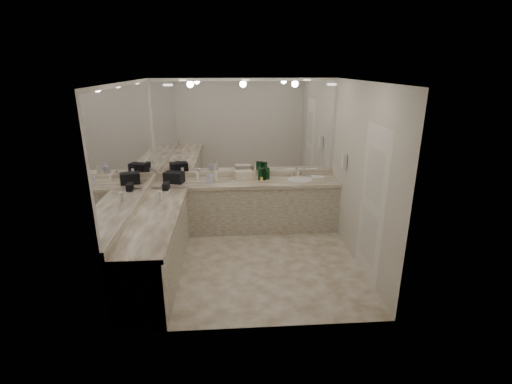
{
  "coord_description": "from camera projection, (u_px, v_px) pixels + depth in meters",
  "views": [
    {
      "loc": [
        -0.25,
        -4.95,
        2.79
      ],
      "look_at": [
        0.12,
        0.4,
        0.96
      ],
      "focal_mm": 26.0,
      "sensor_mm": 36.0,
      "label": 1
    }
  ],
  "objects": [
    {
      "name": "amenity_bottle_4",
      "position": [
        241.0,
        177.0,
        6.53
      ],
      "size": [
        0.04,
        0.04,
        0.08
      ],
      "primitive_type": "cylinder",
      "color": "silver",
      "rests_on": "vanity_back_top"
    },
    {
      "name": "black_bag_spill",
      "position": [
        166.0,
        186.0,
        5.96
      ],
      "size": [
        0.1,
        0.2,
        0.11
      ],
      "primitive_type": "cube",
      "rotation": [
        0.0,
        0.0,
        -0.05
      ],
      "color": "black",
      "rests_on": "vanity_left_top"
    },
    {
      "name": "mirror_back",
      "position": [
        245.0,
        128.0,
        6.42
      ],
      "size": [
        3.12,
        0.01,
        1.55
      ],
      "primitive_type": "cube",
      "color": "white",
      "rests_on": "wall_back"
    },
    {
      "name": "green_bottle_2",
      "position": [
        264.0,
        174.0,
        6.45
      ],
      "size": [
        0.07,
        0.07,
        0.2
      ],
      "primitive_type": "cylinder",
      "color": "#155026",
      "rests_on": "vanity_back_top"
    },
    {
      "name": "hand_towel",
      "position": [
        318.0,
        178.0,
        6.55
      ],
      "size": [
        0.24,
        0.18,
        0.04
      ],
      "primitive_type": "cube",
      "rotation": [
        0.0,
        0.0,
        -0.17
      ],
      "color": "white",
      "rests_on": "vanity_back_top"
    },
    {
      "name": "vanity_back_top",
      "position": [
        246.0,
        183.0,
        6.43
      ],
      "size": [
        3.2,
        0.64,
        0.06
      ],
      "primitive_type": "cube",
      "color": "beige",
      "rests_on": "vanity_back_base"
    },
    {
      "name": "door",
      "position": [
        372.0,
        205.0,
        4.88
      ],
      "size": [
        0.02,
        0.82,
        2.1
      ],
      "primitive_type": "cube",
      "color": "white",
      "rests_on": "wall_right"
    },
    {
      "name": "vanity_left_top",
      "position": [
        154.0,
        218.0,
        4.94
      ],
      "size": [
        0.64,
        2.42,
        0.06
      ],
      "primitive_type": "cube",
      "color": "beige",
      "rests_on": "vanity_left_base"
    },
    {
      "name": "amenity_bottle_2",
      "position": [
        245.0,
        176.0,
        6.51
      ],
      "size": [
        0.07,
        0.07,
        0.12
      ],
      "primitive_type": "cylinder",
      "color": "#9966B2",
      "rests_on": "vanity_back_top"
    },
    {
      "name": "lotion_left",
      "position": [
        161.0,
        196.0,
        5.49
      ],
      "size": [
        0.06,
        0.06,
        0.13
      ],
      "primitive_type": "cylinder",
      "color": "white",
      "rests_on": "vanity_left_top"
    },
    {
      "name": "backsplash_back",
      "position": [
        245.0,
        174.0,
        6.68
      ],
      "size": [
        3.2,
        0.04,
        0.1
      ],
      "primitive_type": "cube",
      "color": "beige",
      "rests_on": "vanity_back_top"
    },
    {
      "name": "vanity_left_base",
      "position": [
        156.0,
        248.0,
        5.08
      ],
      "size": [
        0.6,
        2.4,
        0.84
      ],
      "primitive_type": "cube",
      "color": "beige",
      "rests_on": "floor"
    },
    {
      "name": "soap_bottle_b",
      "position": [
        210.0,
        177.0,
        6.29
      ],
      "size": [
        0.12,
        0.12,
        0.21
      ],
      "primitive_type": "imported",
      "rotation": [
        0.0,
        0.0,
        -0.36
      ],
      "color": "silver",
      "rests_on": "vanity_back_top"
    },
    {
      "name": "green_bottle_0",
      "position": [
        264.0,
        173.0,
        6.53
      ],
      "size": [
        0.07,
        0.07,
        0.21
      ],
      "primitive_type": "cylinder",
      "color": "#155026",
      "rests_on": "vanity_back_top"
    },
    {
      "name": "ceiling",
      "position": [
        249.0,
        82.0,
        4.75
      ],
      "size": [
        3.2,
        3.2,
        0.0
      ],
      "primitive_type": "plane",
      "color": "white",
      "rests_on": "floor"
    },
    {
      "name": "amenity_bottle_1",
      "position": [
        261.0,
        177.0,
        6.51
      ],
      "size": [
        0.04,
        0.04,
        0.09
      ],
      "primitive_type": "cylinder",
      "color": "white",
      "rests_on": "vanity_back_top"
    },
    {
      "name": "amenity_bottle_3",
      "position": [
        254.0,
        176.0,
        6.44
      ],
      "size": [
        0.06,
        0.06,
        0.14
      ],
      "primitive_type": "cylinder",
      "color": "#E0B28C",
      "rests_on": "vanity_back_top"
    },
    {
      "name": "sink",
      "position": [
        300.0,
        180.0,
        6.49
      ],
      "size": [
        0.44,
        0.44,
        0.03
      ],
      "primitive_type": "cylinder",
      "color": "white",
      "rests_on": "vanity_back_top"
    },
    {
      "name": "floor",
      "position": [
        250.0,
        261.0,
        5.59
      ],
      "size": [
        3.2,
        3.2,
        0.0
      ],
      "primitive_type": "plane",
      "color": "beige",
      "rests_on": "ground"
    },
    {
      "name": "faucet",
      "position": [
        298.0,
        173.0,
        6.67
      ],
      "size": [
        0.24,
        0.16,
        0.14
      ],
      "primitive_type": "cube",
      "color": "silver",
      "rests_on": "vanity_back_top"
    },
    {
      "name": "soap_bottle_c",
      "position": [
        245.0,
        176.0,
        6.45
      ],
      "size": [
        0.14,
        0.14,
        0.16
      ],
      "primitive_type": "imported",
      "rotation": [
        0.0,
        0.0,
        -0.13
      ],
      "color": "#FFEAA0",
      "rests_on": "vanity_back_top"
    },
    {
      "name": "black_toiletry_bag",
      "position": [
        174.0,
        178.0,
        6.29
      ],
      "size": [
        0.36,
        0.28,
        0.18
      ],
      "primitive_type": "cube",
      "rotation": [
        0.0,
        0.0,
        -0.29
      ],
      "color": "black",
      "rests_on": "vanity_back_top"
    },
    {
      "name": "wall_left",
      "position": [
        133.0,
        181.0,
        5.06
      ],
      "size": [
        0.02,
        3.0,
        2.6
      ],
      "primitive_type": "cube",
      "color": "beige",
      "rests_on": "floor"
    },
    {
      "name": "wall_phone",
      "position": [
        344.0,
        161.0,
        5.92
      ],
      "size": [
        0.06,
        0.1,
        0.24
      ],
      "primitive_type": "cube",
      "color": "white",
      "rests_on": "wall_right"
    },
    {
      "name": "soap_bottle_a",
      "position": [
        216.0,
        175.0,
        6.4
      ],
      "size": [
        0.09,
        0.09,
        0.22
      ],
      "primitive_type": "imported",
      "rotation": [
        0.0,
        0.0,
        0.07
      ],
      "color": "white",
      "rests_on": "vanity_back_top"
    },
    {
      "name": "backsplash_left",
      "position": [
        137.0,
        205.0,
        5.18
      ],
      "size": [
        0.04,
        3.0,
        0.1
      ],
      "primitive_type": "cube",
      "color": "beige",
      "rests_on": "vanity_left_top"
    },
    {
      "name": "amenity_bottle_6",
      "position": [
        180.0,
        177.0,
        6.43
      ],
      "size": [
        0.05,
        0.05,
        0.12
      ],
      "primitive_type": "cylinder",
      "color": "white",
      "rests_on": "vanity_back_top"
    },
    {
      "name": "vanity_back_base",
      "position": [
        246.0,
        207.0,
        6.59
      ],
      "size": [
        3.2,
        0.6,
        0.84
      ],
      "primitive_type": "cube",
      "color": "beige",
      "rests_on": "floor"
    },
    {
      "name": "amenity_bottle_5",
      "position": [
        197.0,
        176.0,
        6.49
      ],
      "size": [
        0.06,
        0.06,
        0.12
      ],
      "primitive_type": "cylinder",
      "color": "white",
      "rests_on": "vanity_back_top"
    },
    {
      "name": "cream_cosmetic_case",
      "position": [
        244.0,
        175.0,
        6.48
      ],
      "size": [
        0.3,
        0.2,
        0.16
      ],
      "primitive_type": "cube",
      "rotation": [
        0.0,
        0.0,
        0.07
      ],
      "color": "beige",
      "rests_on": "vanity_back_top"
    },
    {
      "name": "green_bottle_3",
      "position": [
        260.0,
        174.0,
        6.44
      ],
      "size": [
        0.07,
        0.07,
        0.2
      ],
      "primitive_type": "cylinder",
      "color": "#155026",
      "rests_on": "vanity_back_top"
    },
    {
      "name": "wall_right",
      "position": [
        361.0,
        176.0,
        5.27
      ],
      "size": [
        0.02,
        3.0,
        2.6
      ],
      "primitive_type": "cube",
      "color": "beige",
      "rests_on": "floor"
    },
    {
      "name": "green_bottle_1",
      "position": [
        268.0,
        174.0,
        6.5
      ],
      "size": [
        0.07,
        0.07,
        0.2
      ],
      "primitive_type": "cylinder",
      "color": "#155026",
      "rests_on": "vanity_back_top"
    },
    {
      "name": "wall_back",
      "position": [
        245.0,
        154.0,
        6.58
      ],
      "size": [
        3.2,
        0.02,
        2.6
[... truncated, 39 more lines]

